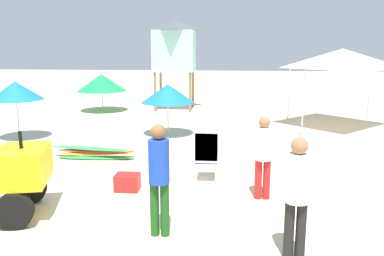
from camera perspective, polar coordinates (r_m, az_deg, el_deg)
name	(u,v)px	position (r m, az deg, el deg)	size (l,w,h in m)	color
ground	(112,213)	(7.46, -11.15, -11.72)	(80.00, 80.00, 0.00)	beige
stacked_plastic_chairs	(206,151)	(8.70, 2.05, -3.22)	(0.48, 0.48, 1.20)	white
surfboard_pile	(95,152)	(10.91, -13.48, -3.37)	(2.29, 0.72, 0.32)	green
lifeguard_near_left	(263,152)	(7.81, 10.02, -3.40)	(0.32, 0.32, 1.62)	red
lifeguard_near_center	(159,172)	(6.20, -4.66, -6.26)	(0.32, 0.32, 1.78)	#194C19
lifeguard_near_right	(297,191)	(5.69, 14.58, -8.52)	(0.32, 0.32, 1.74)	black
popup_canopy	(342,58)	(15.29, 20.41, 9.16)	(3.14, 3.14, 2.79)	#B2B2B7
lifeguard_tower	(174,46)	(18.59, -2.49, 11.52)	(1.98, 1.98, 4.00)	olive
beach_umbrella_left	(168,93)	(13.09, -3.44, 4.89)	(1.71, 1.71, 1.69)	beige
beach_umbrella_mid	(102,82)	(18.44, -12.61, 6.27)	(2.16, 2.16, 1.66)	beige
beach_umbrella_far	(16,91)	(13.68, -23.58, 4.86)	(1.64, 1.64, 1.83)	beige
cooler_box	(127,182)	(8.45, -9.09, -7.55)	(0.49, 0.38, 0.34)	red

